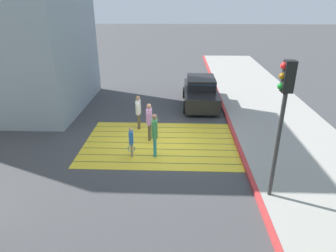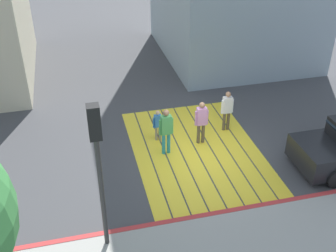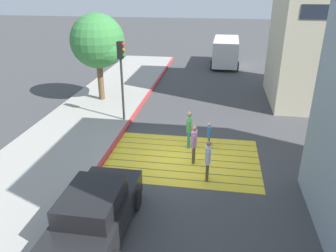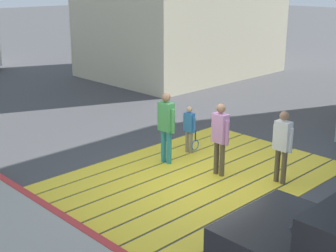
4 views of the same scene
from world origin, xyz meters
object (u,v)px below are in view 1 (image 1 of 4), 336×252
Objects in this scene: pedestrian_adult_side at (155,132)px; pedestrian_child_with_racket at (131,140)px; car_parked_near_curb at (201,92)px; pedestrian_adult_lead at (138,110)px; traffic_light_corner at (283,105)px; pedestrian_adult_trailing at (149,119)px.

pedestrian_adult_side is 1.42× the size of pedestrian_child_with_racket.
pedestrian_adult_lead is (3.09, 3.50, 0.21)m from car_parked_near_curb.
pedestrian_adult_side is (2.13, 6.07, 0.28)m from car_parked_near_curb.
traffic_light_corner is 2.44× the size of pedestrian_adult_side.
pedestrian_adult_side reaches higher than pedestrian_child_with_racket.
pedestrian_adult_side is at bearing -34.11° from traffic_light_corner.
pedestrian_adult_side reaches higher than pedestrian_adult_lead.
car_parked_near_curb is 5.32m from pedestrian_adult_trailing.
pedestrian_child_with_racket is at bearing 63.77° from car_parked_near_curb.
traffic_light_corner reaches higher than pedestrian_adult_side.
pedestrian_adult_trailing is (2.47, 4.70, 0.24)m from car_parked_near_curb.
pedestrian_adult_side is (-0.34, 1.37, 0.04)m from pedestrian_adult_trailing.
car_parked_near_curb reaches higher than pedestrian_child_with_racket.
pedestrian_adult_side is at bearing -174.95° from pedestrian_child_with_racket.
traffic_light_corner is 5.98m from pedestrian_adult_trailing.
pedestrian_adult_trailing reaches higher than pedestrian_adult_lead.
pedestrian_adult_lead is 0.97× the size of pedestrian_adult_trailing.
pedestrian_child_with_racket is at bearing 91.31° from pedestrian_adult_lead.
car_parked_near_curb is at bearing -79.58° from traffic_light_corner.
pedestrian_adult_side is at bearing 103.90° from pedestrian_adult_trailing.
pedestrian_child_with_racket is (3.03, 6.15, -0.05)m from car_parked_near_curb.
pedestrian_adult_side is 0.96m from pedestrian_child_with_racket.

